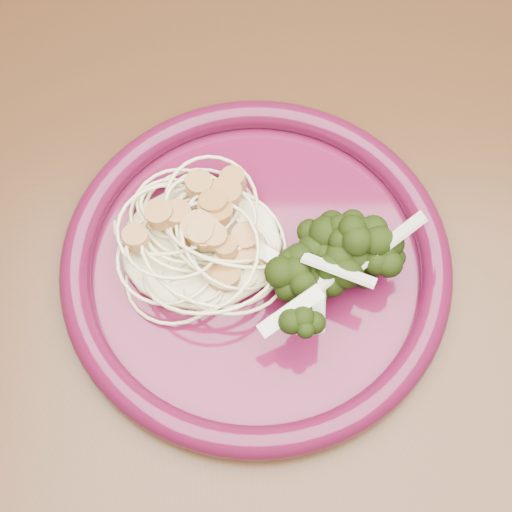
% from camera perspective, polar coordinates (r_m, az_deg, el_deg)
% --- Properties ---
extents(dining_table, '(1.20, 0.80, 0.75)m').
position_cam_1_polar(dining_table, '(0.62, 0.96, -2.71)').
color(dining_table, '#472814').
rests_on(dining_table, ground).
extents(dinner_plate, '(0.36, 0.36, 0.02)m').
position_cam_1_polar(dinner_plate, '(0.51, 0.00, -0.47)').
color(dinner_plate, '#4E0D27').
rests_on(dinner_plate, dining_table).
extents(spaghetti_pile, '(0.15, 0.14, 0.03)m').
position_cam_1_polar(spaghetti_pile, '(0.51, -4.51, 1.31)').
color(spaghetti_pile, beige).
rests_on(spaghetti_pile, dinner_plate).
extents(scallop_cluster, '(0.15, 0.15, 0.04)m').
position_cam_1_polar(scallop_cluster, '(0.48, -4.79, 3.10)').
color(scallop_cluster, '#AB793F').
rests_on(scallop_cluster, spaghetti_pile).
extents(broccoli_pile, '(0.12, 0.15, 0.05)m').
position_cam_1_polar(broccoli_pile, '(0.49, 5.74, -1.26)').
color(broccoli_pile, black).
rests_on(broccoli_pile, dinner_plate).
extents(onion_garnish, '(0.08, 0.10, 0.05)m').
position_cam_1_polar(onion_garnish, '(0.47, 6.06, 0.22)').
color(onion_garnish, beige).
rests_on(onion_garnish, broccoli_pile).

